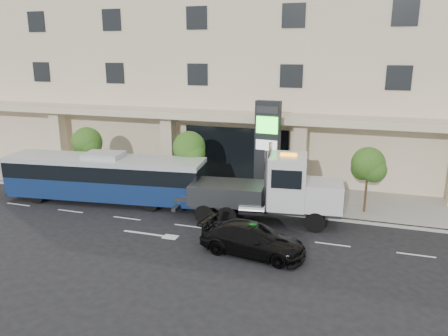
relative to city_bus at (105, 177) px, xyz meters
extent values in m
plane|color=black|center=(6.85, -0.81, -1.70)|extent=(120.00, 120.00, 0.00)
cube|color=gray|center=(6.85, 4.19, -1.62)|extent=(120.00, 6.00, 0.15)
cube|color=gray|center=(6.85, 1.19, -1.62)|extent=(120.00, 0.30, 0.15)
cube|color=#C4B193|center=(6.85, 14.69, 8.30)|extent=(60.00, 15.00, 20.00)
cube|color=#C4B193|center=(6.85, 5.99, 3.50)|extent=(60.00, 2.80, 0.50)
cube|color=black|center=(6.85, 7.16, 0.45)|extent=(8.00, 0.12, 4.00)
cube|color=#C4B193|center=(-8.15, 5.99, 0.90)|extent=(0.90, 0.90, 4.90)
cube|color=#C4B193|center=(1.85, 5.99, 0.90)|extent=(0.90, 0.90, 4.90)
cube|color=#C4B193|center=(11.85, 5.99, 0.90)|extent=(0.90, 0.90, 4.90)
cylinder|color=#422B19|center=(-3.15, 2.79, -0.15)|extent=(0.14, 0.14, 2.80)
sphere|color=#1D4413|center=(-3.15, 2.79, 1.57)|extent=(2.20, 2.20, 2.20)
sphere|color=#1D4413|center=(-2.80, 2.59, 1.25)|extent=(1.65, 1.65, 1.65)
sphere|color=#1D4413|center=(-3.45, 2.99, 1.17)|extent=(1.54, 1.54, 1.54)
cylinder|color=#422B19|center=(4.85, 2.79, -0.08)|extent=(0.14, 0.14, 2.94)
sphere|color=#1D4413|center=(4.85, 2.79, 1.73)|extent=(2.20, 2.20, 2.20)
sphere|color=#1D4413|center=(5.20, 2.59, 1.39)|extent=(1.65, 1.65, 1.65)
sphere|color=#1D4413|center=(4.55, 2.99, 1.31)|extent=(1.54, 1.54, 1.54)
cylinder|color=#422B19|center=(16.35, 2.79, -0.18)|extent=(0.14, 0.14, 2.73)
sphere|color=#1D4413|center=(16.35, 2.79, 1.50)|extent=(2.00, 2.00, 2.00)
sphere|color=#1D4413|center=(16.70, 2.59, 1.18)|extent=(1.50, 1.50, 1.50)
sphere|color=#1D4413|center=(16.05, 2.99, 1.11)|extent=(1.40, 1.40, 1.40)
cylinder|color=black|center=(-4.20, -1.64, -1.15)|extent=(1.12, 0.45, 1.09)
cylinder|color=black|center=(-4.47, 0.64, -1.15)|extent=(1.12, 0.45, 1.09)
cylinder|color=black|center=(3.61, -0.74, -1.15)|extent=(1.12, 0.45, 1.09)
cylinder|color=black|center=(3.35, 1.54, -1.15)|extent=(1.12, 0.45, 1.09)
cube|color=navy|center=(0.01, 0.00, -0.66)|extent=(13.34, 4.22, 1.31)
cube|color=black|center=(0.01, 0.00, 0.49)|extent=(13.34, 4.27, 0.98)
cube|color=#B4BABE|center=(0.01, 0.00, 1.15)|extent=(13.34, 4.22, 0.33)
cube|color=#B4BABE|center=(0.01, 0.00, 1.47)|extent=(2.59, 2.01, 0.33)
cube|color=#2D3033|center=(-6.46, -0.75, -1.20)|extent=(0.45, 2.73, 0.33)
cube|color=#2D3033|center=(6.47, 0.75, -1.20)|extent=(0.45, 2.73, 0.33)
cube|color=#2D3033|center=(10.74, -0.15, -0.87)|extent=(8.80, 1.95, 0.41)
cube|color=silver|center=(14.06, 0.21, 0.10)|extent=(2.30, 2.57, 1.54)
cube|color=silver|center=(15.09, 0.32, 0.10)|extent=(0.30, 2.05, 1.23)
cube|color=silver|center=(12.02, -0.01, 0.82)|extent=(2.32, 2.77, 2.98)
cube|color=black|center=(12.99, 0.09, 1.29)|extent=(0.34, 2.26, 1.23)
cylinder|color=silver|center=(11.01, -1.26, 1.08)|extent=(0.20, 0.20, 3.50)
cylinder|color=silver|center=(10.77, 0.99, 1.08)|extent=(0.20, 0.20, 3.50)
cube|color=#2D3033|center=(8.54, -0.38, -0.10)|extent=(4.56, 2.91, 1.13)
cube|color=#2D3033|center=(6.09, -0.64, -0.72)|extent=(1.67, 0.46, 0.23)
cube|color=#2D3033|center=(5.47, -0.71, -1.13)|extent=(0.45, 1.87, 0.19)
cube|color=orange|center=(12.02, -0.01, 2.37)|extent=(0.96, 0.46, 0.14)
cylinder|color=black|center=(13.77, -0.91, -1.13)|extent=(1.16, 0.45, 1.13)
cylinder|color=black|center=(13.54, 1.24, -1.13)|extent=(1.16, 0.45, 1.13)
cylinder|color=black|center=(8.86, -1.43, -1.13)|extent=(1.16, 0.45, 1.13)
cylinder|color=black|center=(8.63, 0.71, -1.13)|extent=(1.16, 0.45, 1.13)
cylinder|color=black|center=(7.53, -1.58, -1.13)|extent=(1.16, 0.45, 1.13)
cylinder|color=black|center=(7.30, 0.57, -1.13)|extent=(1.16, 0.45, 1.13)
imported|color=black|center=(11.14, -4.58, -0.93)|extent=(5.51, 2.83, 1.53)
cube|color=black|center=(10.04, 3.52, 1.70)|extent=(1.67, 0.69, 6.49)
cube|color=#26E72B|center=(10.04, 3.22, 3.43)|extent=(1.41, 0.19, 1.08)
cube|color=silver|center=(10.04, 3.22, 2.13)|extent=(1.41, 0.19, 0.65)
cube|color=#262628|center=(10.04, 3.22, 4.41)|extent=(1.41, 0.19, 0.43)
camera|label=1|loc=(15.82, -23.81, 7.97)|focal=35.00mm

